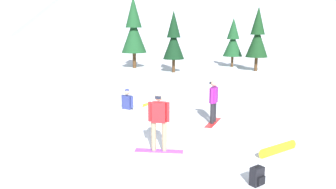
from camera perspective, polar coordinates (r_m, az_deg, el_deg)
The scene contains 11 objects.
ground_plane at distance 9.82m, azimuth 0.87°, elevation -10.04°, with size 800.00×800.00×0.00m, color white.
snowboarder_foreground at distance 9.58m, azimuth -1.61°, elevation -4.58°, with size 1.45×0.30×1.79m.
snowboarder_midground at distance 12.59m, azimuth 7.98°, elevation -1.07°, with size 0.68×1.47×1.68m.
snowboarder_background at distance 14.65m, azimuth -6.70°, elevation -1.39°, with size 1.15×1.76×1.01m.
loose_snowboard_far_spare at distance 10.24m, azimuth 18.68°, elevation -8.96°, with size 1.33×1.15×0.26m.
backpack_black at distance 8.11m, azimuth 15.35°, elevation -13.66°, with size 0.38×0.38×0.47m.
backpack_orange at distance 13.16m, azimuth -0.86°, elevation -3.81°, with size 0.53×0.33×0.29m.
pine_tree_twin at distance 28.82m, azimuth 15.39°, elevation 9.81°, with size 1.85×1.85×5.40m.
pine_tree_short at distance 26.96m, azimuth 1.00°, elevation 9.68°, with size 1.76×1.76×5.02m.
pine_tree_broad at distance 30.07m, azimuth -6.02°, elevation 11.26°, with size 2.27×2.27×6.42m.
pine_tree_tall at distance 31.46m, azimuth 11.31°, elevation 9.29°, with size 1.83×1.83×4.57m.
Camera 1 is at (0.83, -9.10, 3.62)m, focal length 34.82 mm.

